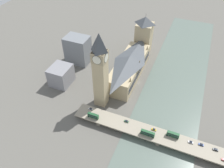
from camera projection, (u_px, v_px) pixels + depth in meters
name	position (u px, v px, depth m)	size (l,w,h in m)	color
ground_plane	(139.00, 83.00, 241.16)	(600.00, 600.00, 0.00)	#605E56
river_water	(173.00, 92.00, 230.63)	(61.50, 360.00, 0.30)	slate
parliament_hall	(129.00, 66.00, 241.97)	(25.05, 80.93, 27.21)	tan
clock_tower	(100.00, 70.00, 192.02)	(12.27, 12.27, 77.68)	tan
victoria_tower	(144.00, 35.00, 272.06)	(19.30, 19.30, 52.38)	tan
road_bridge	(159.00, 136.00, 183.88)	(155.00, 15.71, 5.96)	gray
double_decker_bus_lead	(148.00, 133.00, 181.76)	(11.99, 2.49, 4.91)	#235B33
double_decker_bus_mid	(173.00, 135.00, 180.75)	(10.31, 2.59, 4.87)	#235B33
double_decker_bus_rear	(93.00, 116.00, 195.78)	(10.46, 2.53, 4.87)	#235B33
car_northbound_lead	(126.00, 121.00, 193.61)	(4.08, 1.85, 1.39)	#2D5638
car_northbound_mid	(216.00, 150.00, 172.58)	(4.37, 1.82, 1.44)	black
car_northbound_tail	(91.00, 109.00, 204.31)	(4.40, 1.93, 1.36)	silver
car_southbound_lead	(154.00, 130.00, 187.00)	(4.20, 1.75, 1.25)	gold
car_southbound_mid	(224.00, 160.00, 166.03)	(3.97, 1.85, 1.44)	maroon
car_southbound_tail	(191.00, 142.00, 177.64)	(4.02, 1.94, 1.41)	silver
car_southbound_extra	(201.00, 145.00, 176.02)	(4.14, 1.89, 1.28)	navy
city_block_west	(61.00, 75.00, 235.10)	(20.74, 23.35, 20.96)	gray
city_block_center	(78.00, 50.00, 261.23)	(27.73, 20.52, 33.27)	slate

